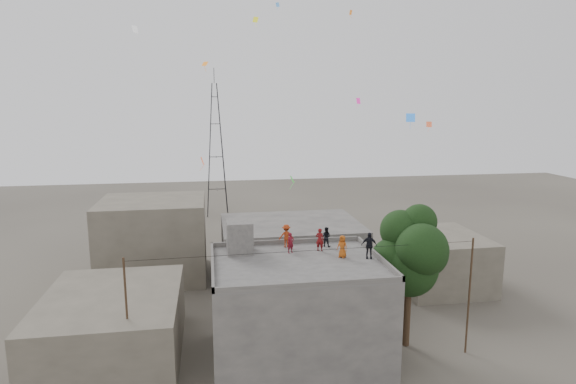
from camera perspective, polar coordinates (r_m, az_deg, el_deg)
name	(u,v)px	position (r m, az deg, el deg)	size (l,w,h in m)	color
ground	(297,358)	(31.03, 1.07, -19.09)	(140.00, 140.00, 0.00)	#443F38
main_building	(297,311)	(29.64, 1.10, -13.96)	(10.00, 8.00, 6.10)	#4F4C4A
parapet	(297,260)	(28.47, 1.12, -8.08)	(10.00, 8.00, 0.30)	#4F4C4A
stair_head_box	(240,237)	(30.32, -5.76, -5.29)	(1.60, 1.80, 2.00)	#4F4C4A
neighbor_west	(113,326)	(32.07, -20.04, -14.72)	(8.00, 10.00, 4.00)	#595346
neighbor_north	(291,250)	(43.08, 0.34, -6.84)	(12.00, 9.00, 5.00)	#4F4C4A
neighbor_northwest	(154,239)	(44.44, -15.61, -5.35)	(9.00, 8.00, 7.00)	#595346
neighbor_east	(438,260)	(43.18, 17.33, -7.71)	(7.00, 8.00, 4.40)	#595346
tree	(412,253)	(31.18, 14.45, -7.05)	(4.90, 4.60, 9.10)	black
utility_line	(310,307)	(28.30, 2.59, -13.48)	(20.12, 0.62, 7.40)	black
transmission_tower	(216,150)	(66.85, -8.53, 4.97)	(2.97, 2.97, 20.01)	black
person_red_adult	(320,240)	(30.58, 3.80, -5.65)	(0.53, 0.35, 1.47)	maroon
person_orange_child	(342,246)	(29.44, 6.45, -6.43)	(0.67, 0.44, 1.37)	#B34F14
person_dark_child	(326,237)	(31.56, 4.53, -5.31)	(0.63, 0.49, 1.30)	black
person_dark_adult	(369,245)	(29.46, 9.58, -6.26)	(0.94, 0.39, 1.61)	black
person_orange_adult	(286,236)	(31.28, -0.20, -5.22)	(0.97, 0.56, 1.51)	#993111
person_red_child	(291,243)	(30.13, 0.30, -6.04)	(0.47, 0.31, 1.29)	maroon
kites	(301,89)	(34.41, 1.53, 12.08)	(21.63, 12.51, 12.91)	#EC4918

